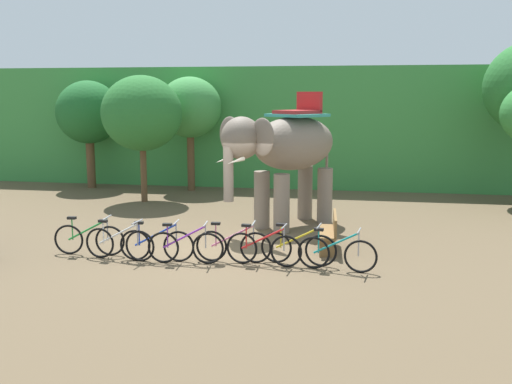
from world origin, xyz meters
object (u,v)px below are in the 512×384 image
object	(u,v)px
tree_far_right	(142,113)
bike_white	(119,243)
bike_yellow	(298,248)
wooden_bench	(330,231)
tree_center	(190,108)
bike_green	(89,239)
bike_purple	(185,247)
bike_blue	(157,244)
tree_center_left	(88,113)
bike_teal	(337,253)
bike_red	(264,248)
elephant	(286,149)
bike_pink	(233,245)

from	to	relation	value
tree_far_right	bike_white	bearing A→B (deg)	-73.59
bike_yellow	wooden_bench	size ratio (longest dim) A/B	1.12
tree_center	bike_green	xyz separation A→B (m)	(0.28, -9.43, -2.80)
tree_far_right	bike_white	size ratio (longest dim) A/B	2.55
bike_purple	bike_yellow	distance (m)	2.49
bike_yellow	bike_green	bearing A→B (deg)	-179.25
bike_white	bike_yellow	xyz separation A→B (m)	(4.03, 0.31, 0.00)
bike_purple	bike_blue	bearing A→B (deg)	174.66
bike_yellow	tree_far_right	bearing A→B (deg)	132.08
tree_center_left	tree_far_right	distance (m)	4.09
bike_white	bike_teal	world-z (taller)	same
tree_center	bike_red	size ratio (longest dim) A/B	2.56
elephant	bike_pink	bearing A→B (deg)	-100.66
bike_blue	bike_red	bearing A→B (deg)	2.15
bike_red	bike_teal	xyz separation A→B (m)	(1.59, -0.12, 0.00)
tree_center	bike_white	bearing A→B (deg)	-83.28
tree_center	bike_purple	size ratio (longest dim) A/B	2.56
bike_red	bike_purple	bearing A→B (deg)	-174.88
bike_white	bike_green	bearing A→B (deg)	163.67
elephant	bike_pink	world-z (taller)	elephant
elephant	bike_pink	xyz separation A→B (m)	(-0.70, -3.73, -1.82)
bike_purple	bike_red	bearing A→B (deg)	5.12
bike_green	bike_pink	size ratio (longest dim) A/B	1.00
tree_center_left	bike_pink	size ratio (longest dim) A/B	2.48
tree_far_right	tree_center	size ratio (longest dim) A/B	1.00
bike_pink	bike_red	world-z (taller)	same
bike_yellow	bike_purple	bearing A→B (deg)	-172.08
elephant	wooden_bench	world-z (taller)	elephant
tree_far_right	bike_pink	distance (m)	8.70
tree_center	bike_red	xyz separation A→B (m)	(4.43, -9.56, -2.80)
tree_center_left	bike_red	world-z (taller)	tree_center_left
bike_red	bike_teal	distance (m)	1.60
bike_red	wooden_bench	world-z (taller)	bike_red
tree_far_right	bike_purple	world-z (taller)	tree_far_right
tree_center_left	bike_blue	world-z (taller)	tree_center_left
wooden_bench	bike_yellow	bearing A→B (deg)	-115.22
bike_green	bike_purple	distance (m)	2.43
tree_far_right	bike_green	world-z (taller)	tree_far_right
tree_center	wooden_bench	distance (m)	10.27
tree_far_right	wooden_bench	xyz separation A→B (m)	(6.74, -5.44, -2.58)
tree_far_right	bike_pink	world-z (taller)	tree_far_right
elephant	wooden_bench	bearing A→B (deg)	-59.61
bike_green	bike_white	distance (m)	0.89
elephant	bike_yellow	distance (m)	4.15
elephant	bike_yellow	world-z (taller)	elephant
tree_center	bike_blue	distance (m)	10.25
tree_far_right	bike_white	xyz separation A→B (m)	(2.09, -7.08, -2.67)
elephant	bike_green	bearing A→B (deg)	-138.03
tree_center_left	bike_green	world-z (taller)	tree_center_left
bike_yellow	tree_center_left	bearing A→B (deg)	134.93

